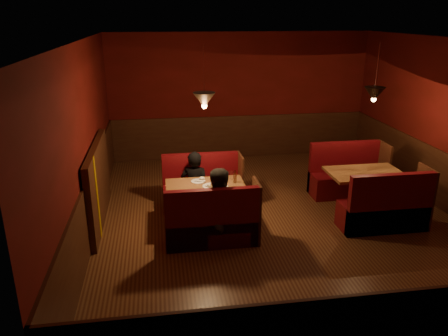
{
  "coord_description": "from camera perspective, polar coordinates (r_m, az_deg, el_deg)",
  "views": [
    {
      "loc": [
        -1.9,
        -6.42,
        3.27
      ],
      "look_at": [
        -0.91,
        0.04,
        0.95
      ],
      "focal_mm": 35.0,
      "sensor_mm": 36.0,
      "label": 1
    }
  ],
  "objects": [
    {
      "name": "main_bench_near",
      "position": [
        6.51,
        -1.42,
        -7.61
      ],
      "size": [
        1.39,
        0.5,
        0.95
      ],
      "color": "#47090B",
      "rests_on": "ground"
    },
    {
      "name": "second_bench_near",
      "position": [
        7.4,
        20.4,
        -5.31
      ],
      "size": [
        1.39,
        0.52,
        0.99
      ],
      "color": "#47090B",
      "rests_on": "ground"
    },
    {
      "name": "second_bench_far",
      "position": [
        8.63,
        15.72,
        -1.25
      ],
      "size": [
        1.39,
        0.52,
        0.99
      ],
      "color": "#47090B",
      "rests_on": "ground"
    },
    {
      "name": "diner_b",
      "position": [
        6.37,
        -0.25,
        -3.66
      ],
      "size": [
        0.82,
        0.68,
        1.52
      ],
      "primitive_type": "imported",
      "rotation": [
        0.0,
        0.0,
        0.15
      ],
      "color": "black",
      "rests_on": "ground"
    },
    {
      "name": "second_table",
      "position": [
        7.92,
        17.84,
        -1.73
      ],
      "size": [
        1.26,
        0.81,
        0.71
      ],
      "color": "brown",
      "rests_on": "ground"
    },
    {
      "name": "main_table",
      "position": [
        7.06,
        -2.3,
        -3.4
      ],
      "size": [
        1.26,
        0.77,
        0.88
      ],
      "color": "brown",
      "rests_on": "ground"
    },
    {
      "name": "room",
      "position": [
        7.02,
        5.08,
        1.02
      ],
      "size": [
        6.02,
        7.02,
        2.92
      ],
      "color": "#4C2313",
      "rests_on": "ground"
    },
    {
      "name": "diner_a",
      "position": [
        7.53,
        -3.85,
        -0.43
      ],
      "size": [
        0.6,
        0.49,
        1.42
      ],
      "primitive_type": "imported",
      "rotation": [
        0.0,
        0.0,
        2.81
      ],
      "color": "black",
      "rests_on": "ground"
    },
    {
      "name": "main_bench_far",
      "position": [
        7.8,
        -2.78,
        -2.86
      ],
      "size": [
        1.39,
        0.5,
        0.95
      ],
      "color": "#47090B",
      "rests_on": "ground"
    }
  ]
}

